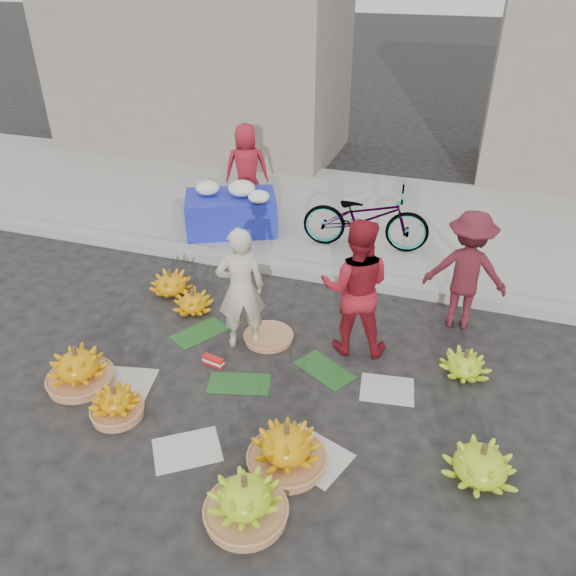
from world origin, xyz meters
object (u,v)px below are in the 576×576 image
(vendor_cream, at_px, (241,289))
(flower_table, at_px, (232,211))
(banana_bunch_4, at_px, (481,463))
(bicycle, at_px, (366,217))
(banana_bunch_0, at_px, (78,368))

(vendor_cream, bearing_deg, flower_table, -93.06)
(banana_bunch_4, distance_m, flower_table, 5.40)
(bicycle, bearing_deg, flower_table, 85.49)
(banana_bunch_0, relative_size, banana_bunch_4, 0.97)
(banana_bunch_4, bearing_deg, banana_bunch_0, -179.64)
(banana_bunch_4, xyz_separation_m, bicycle, (-1.80, 3.80, 0.42))
(banana_bunch_0, xyz_separation_m, vendor_cream, (1.36, 1.20, 0.53))
(banana_bunch_4, height_order, vendor_cream, vendor_cream)
(banana_bunch_0, xyz_separation_m, flower_table, (0.13, 3.76, 0.25))
(vendor_cream, xyz_separation_m, flower_table, (-1.23, 2.56, -0.29))
(bicycle, bearing_deg, vendor_cream, 155.41)
(banana_bunch_4, xyz_separation_m, flower_table, (-3.89, 3.73, 0.27))
(flower_table, distance_m, bicycle, 2.10)
(vendor_cream, bearing_deg, bicycle, -136.93)
(banana_bunch_0, distance_m, bicycle, 4.44)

